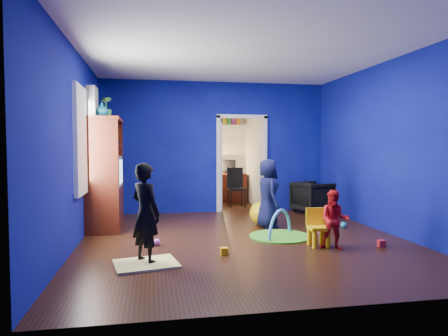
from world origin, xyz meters
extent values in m
cube|color=black|center=(0.00, 0.00, 0.00)|extent=(5.00, 5.50, 0.01)
cube|color=white|center=(0.00, 0.00, 2.90)|extent=(5.00, 5.50, 0.01)
cube|color=#0A0B75|center=(0.00, 2.75, 1.45)|extent=(5.00, 0.02, 2.90)
cube|color=#0A0B75|center=(0.00, -2.75, 1.45)|extent=(5.00, 0.02, 2.90)
cube|color=#0A0B75|center=(-2.50, 0.00, 1.45)|extent=(0.02, 5.50, 2.90)
cube|color=#0A0B75|center=(2.50, 0.00, 1.45)|extent=(0.02, 5.50, 2.90)
imported|color=black|center=(2.10, 2.20, 0.35)|extent=(0.95, 0.93, 0.69)
imported|color=black|center=(-1.49, -1.02, 0.63)|extent=(0.53, 0.55, 1.26)
imported|color=#10143B|center=(0.65, 0.85, 0.62)|extent=(0.43, 0.63, 1.24)
imported|color=red|center=(1.14, -0.82, 0.42)|extent=(0.51, 0.47, 0.84)
imported|color=#0D5C6A|center=(-2.22, 0.91, 2.08)|extent=(0.23, 0.23, 0.23)
imported|color=#3D8C33|center=(-2.22, 1.43, 2.16)|extent=(0.29, 0.29, 0.41)
cube|color=#3D170A|center=(-2.22, 1.21, 0.98)|extent=(0.58, 1.14, 1.96)
cube|color=silver|center=(-2.18, 1.21, 1.02)|extent=(0.46, 0.70, 0.54)
cube|color=#F2E07A|center=(-1.49, -1.12, 0.01)|extent=(0.85, 0.73, 0.03)
sphere|color=yellow|center=(0.60, 1.10, 0.22)|extent=(0.43, 0.43, 0.43)
cube|color=yellow|center=(0.99, -0.62, 0.25)|extent=(0.30, 0.30, 0.50)
cylinder|color=#4CA224|center=(0.62, 0.05, 0.01)|extent=(0.99, 0.99, 0.03)
torus|color=#3F8CD8|center=(0.62, 0.05, 0.02)|extent=(0.62, 0.70, 0.88)
cube|color=white|center=(-2.48, 0.35, 1.55)|extent=(0.03, 0.95, 1.55)
cube|color=slate|center=(-2.37, 0.90, 1.25)|extent=(0.14, 0.42, 2.40)
cube|color=white|center=(0.60, 2.75, 1.05)|extent=(1.16, 0.10, 2.10)
cube|color=#3D140A|center=(0.60, 4.26, 0.38)|extent=(0.88, 0.44, 0.75)
cube|color=black|center=(0.60, 4.38, 0.95)|extent=(0.40, 0.05, 0.32)
sphere|color=#FFD88C|center=(0.32, 4.32, 0.93)|extent=(0.14, 0.14, 0.14)
cube|color=black|center=(0.60, 3.30, 0.46)|extent=(0.40, 0.40, 0.92)
cube|color=white|center=(0.60, 4.37, 2.02)|extent=(0.88, 0.24, 0.04)
cube|color=red|center=(1.88, -0.82, 0.05)|extent=(0.10, 0.08, 0.10)
sphere|color=#2385C8|center=(1.99, 0.57, 0.06)|extent=(0.11, 0.11, 0.11)
cube|color=yellow|center=(-0.46, -0.84, 0.05)|extent=(0.10, 0.08, 0.10)
sphere|color=green|center=(0.81, 0.89, 0.06)|extent=(0.11, 0.11, 0.11)
cube|color=#D650AB|center=(1.40, 0.23, 0.05)|extent=(0.10, 0.08, 0.10)
sphere|color=#BC46AF|center=(-1.34, -0.16, 0.06)|extent=(0.11, 0.11, 0.11)
camera|label=1|loc=(-1.41, -6.06, 1.45)|focal=32.00mm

